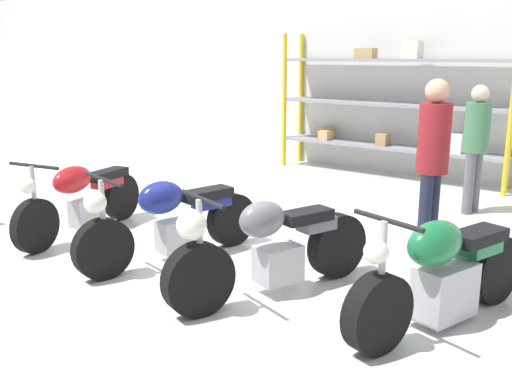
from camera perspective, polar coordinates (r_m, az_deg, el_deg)
The scene contains 9 objects.
ground_plane at distance 5.64m, azimuth -2.51°, elevation -7.68°, with size 30.00×30.00×0.00m, color silver.
back_wall at distance 10.01m, azimuth 18.19°, elevation 11.51°, with size 30.00×0.08×3.60m.
shelving_rack at distance 9.97m, azimuth 13.38°, elevation 8.54°, with size 4.08×0.63×2.42m.
motorcycle_red at distance 6.87m, azimuth -17.05°, elevation -0.51°, with size 0.72×1.97×0.95m.
motorcycle_blue at distance 5.79m, azimuth -8.50°, elevation -2.78°, with size 0.77×2.07×0.96m.
motorcycle_grey at distance 4.91m, azimuth 1.42°, elevation -5.67°, with size 0.91×2.03×0.97m.
motorcycle_green at distance 4.62m, azimuth 18.15°, elevation -7.87°, with size 0.83×1.98×0.98m.
person_browsing at distance 7.92m, azimuth 21.16°, elevation 4.98°, with size 0.37×0.37×1.68m.
person_near_rack at distance 6.00m, azimuth 17.27°, elevation 3.72°, with size 0.34×0.34×1.82m.
Camera 1 is at (3.41, -4.01, 2.04)m, focal length 40.00 mm.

